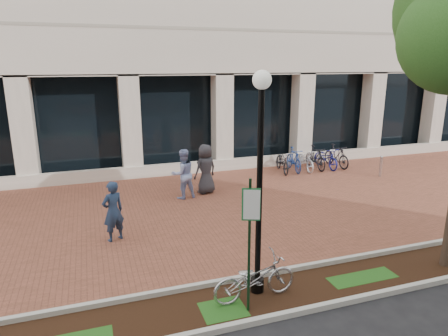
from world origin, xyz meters
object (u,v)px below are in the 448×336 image
object	(u,v)px
pedestrian_left	(113,211)
bollard	(381,166)
pedestrian_right	(206,169)
bike_rack_cluster	(310,159)
lamppost	(260,174)
pedestrian_mid	(183,174)
parking_sign	(250,231)
locked_bicycle	(255,278)

from	to	relation	value
pedestrian_left	bollard	size ratio (longest dim) A/B	1.85
pedestrian_right	bike_rack_cluster	bearing A→B (deg)	176.26
lamppost	pedestrian_mid	size ratio (longest dim) A/B	2.56
pedestrian_left	pedestrian_mid	distance (m)	3.82
bollard	parking_sign	bearing A→B (deg)	-141.78
locked_bicycle	bike_rack_cluster	bearing A→B (deg)	-39.37
locked_bicycle	bollard	distance (m)	10.85
pedestrian_left	parking_sign	bearing A→B (deg)	92.60
pedestrian_left	pedestrian_mid	bearing A→B (deg)	-157.85
pedestrian_left	bike_rack_cluster	world-z (taller)	pedestrian_left
lamppost	pedestrian_left	bearing A→B (deg)	126.73
locked_bicycle	bike_rack_cluster	distance (m)	10.72
pedestrian_left	pedestrian_mid	xyz separation A→B (m)	(2.57, 2.83, 0.05)
bollard	bike_rack_cluster	size ratio (longest dim) A/B	0.26
pedestrian_right	bollard	bearing A→B (deg)	156.39
parking_sign	bollard	distance (m)	11.34
parking_sign	lamppost	xyz separation A→B (m)	(0.44, 0.58, 0.88)
parking_sign	pedestrian_left	bearing A→B (deg)	140.12
pedestrian_mid	bollard	size ratio (longest dim) A/B	1.97
parking_sign	pedestrian_mid	distance (m)	7.01
lamppost	bike_rack_cluster	size ratio (longest dim) A/B	1.28
bike_rack_cluster	parking_sign	bearing A→B (deg)	-121.39
pedestrian_mid	bike_rack_cluster	size ratio (longest dim) A/B	0.50
pedestrian_mid	bollard	world-z (taller)	pedestrian_mid
parking_sign	lamppost	bearing A→B (deg)	75.26
lamppost	pedestrian_left	size ratio (longest dim) A/B	2.72
pedestrian_left	pedestrian_mid	world-z (taller)	pedestrian_mid
locked_bicycle	lamppost	bearing A→B (deg)	-36.91
pedestrian_mid	bike_rack_cluster	xyz separation A→B (m)	(6.27, 2.01, -0.39)
lamppost	bollard	bearing A→B (deg)	37.19
lamppost	bollard	xyz separation A→B (m)	(8.42, 6.39, -2.10)
pedestrian_right	bike_rack_cluster	world-z (taller)	pedestrian_right
pedestrian_mid	pedestrian_left	bearing A→B (deg)	36.88
lamppost	locked_bicycle	size ratio (longest dim) A/B	2.53
parking_sign	pedestrian_mid	bearing A→B (deg)	109.00
pedestrian_mid	locked_bicycle	bearing A→B (deg)	78.41
bollard	pedestrian_right	bearing A→B (deg)	177.82
parking_sign	bollard	bearing A→B (deg)	60.18
bike_rack_cluster	bollard	bearing A→B (deg)	-36.88
parking_sign	bike_rack_cluster	size ratio (longest dim) A/B	0.76
bollard	locked_bicycle	bearing A→B (deg)	-142.31
pedestrian_left	bollard	distance (m)	11.43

